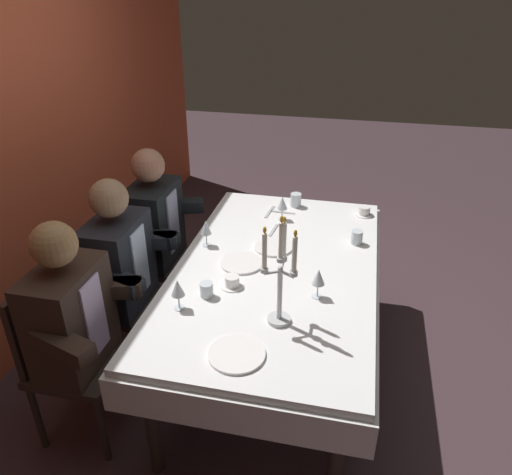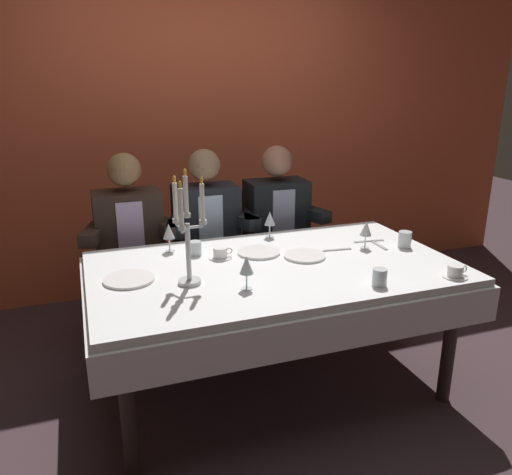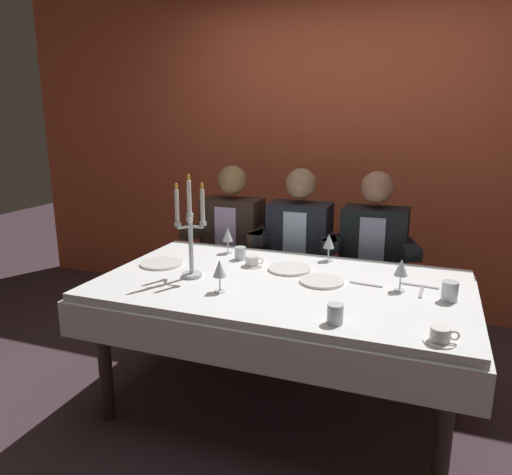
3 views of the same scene
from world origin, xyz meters
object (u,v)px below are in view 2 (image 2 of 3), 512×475
water_tumbler_0 (380,277)px  water_tumbler_1 (405,239)px  coffee_cup_1 (455,272)px  seated_diner_2 (276,217)px  water_tumbler_2 (195,248)px  wine_glass_0 (270,219)px  coffee_cup_0 (220,254)px  dinner_plate_2 (305,256)px  dinner_plate_1 (259,252)px  candelabra (188,235)px  wine_glass_1 (366,229)px  dinner_plate_0 (129,279)px  seated_diner_1 (206,224)px  dining_table (274,285)px  wine_glass_3 (246,266)px  wine_glass_2 (169,232)px  seated_diner_0 (129,231)px

water_tumbler_0 → water_tumbler_1: size_ratio=0.89×
coffee_cup_1 → seated_diner_2: (-0.42, 1.35, -0.03)m
seated_diner_2 → water_tumbler_2: bearing=-140.4°
wine_glass_0 → water_tumbler_2: size_ratio=2.12×
wine_glass_0 → seated_diner_2: (0.22, 0.44, -0.12)m
wine_glass_0 → coffee_cup_0: bearing=-146.0°
dinner_plate_2 → water_tumbler_1: (0.62, -0.04, 0.04)m
dinner_plate_1 → dinner_plate_2: bearing=-33.0°
candelabra → dinner_plate_2: bearing=12.9°
wine_glass_1 → coffee_cup_1: bearing=-70.4°
candelabra → dinner_plate_0: bearing=153.2°
seated_diner_1 → dinner_plate_1: bearing=-79.3°
dinner_plate_1 → water_tumbler_1: bearing=-12.4°
dinner_plate_2 → dinner_plate_1: bearing=147.0°
water_tumbler_1 → dining_table: bearing=-179.3°
seated_diner_1 → dining_table: bearing=-80.6°
wine_glass_3 → water_tumbler_0: (0.61, -0.17, -0.07)m
coffee_cup_1 → water_tumbler_2: bearing=146.4°
water_tumbler_1 → coffee_cup_0: (-1.06, 0.18, -0.02)m
dining_table → water_tumbler_0: water_tumbler_0 is taller
wine_glass_2 → seated_diner_2: seated_diner_2 is taller
dining_table → coffee_cup_1: (0.78, -0.46, 0.15)m
seated_diner_1 → candelabra: bearing=-108.4°
dining_table → dinner_plate_1: (-0.02, 0.19, 0.13)m
dinner_plate_0 → wine_glass_2: size_ratio=1.52×
seated_diner_1 → water_tumbler_1: bearing=-42.2°
candelabra → seated_diner_2: 1.32m
candelabra → coffee_cup_0: candelabra is taller
water_tumbler_1 → wine_glass_0: bearing=146.7°
wine_glass_0 → water_tumbler_0: size_ratio=1.95×
water_tumbler_1 → coffee_cup_0: size_ratio=0.71×
seated_diner_1 → water_tumbler_0: bearing=-68.7°
wine_glass_1 → coffee_cup_0: wine_glass_1 is taller
wine_glass_3 → water_tumbler_1: wine_glass_3 is taller
candelabra → wine_glass_0: size_ratio=3.38×
candelabra → dinner_plate_2: 0.73m
wine_glass_0 → coffee_cup_0: size_ratio=1.24×
water_tumbler_1 → coffee_cup_1: bearing=-94.6°
water_tumbler_0 → coffee_cup_1: size_ratio=0.64×
wine_glass_1 → candelabra: bearing=-170.9°
coffee_cup_0 → seated_diner_0: size_ratio=0.11×
dinner_plate_2 → water_tumbler_0: (0.17, -0.48, 0.03)m
wine_glass_0 → wine_glass_1: same height
seated_diner_1 → wine_glass_3: bearing=-94.6°
dinner_plate_2 → dining_table: bearing=-165.3°
dinner_plate_1 → wine_glass_0: (0.16, 0.26, 0.11)m
dinner_plate_0 → dinner_plate_1: (0.73, 0.16, 0.00)m
wine_glass_0 → coffee_cup_1: 1.11m
dining_table → wine_glass_1: 0.64m
dinner_plate_1 → candelabra: bearing=-147.2°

